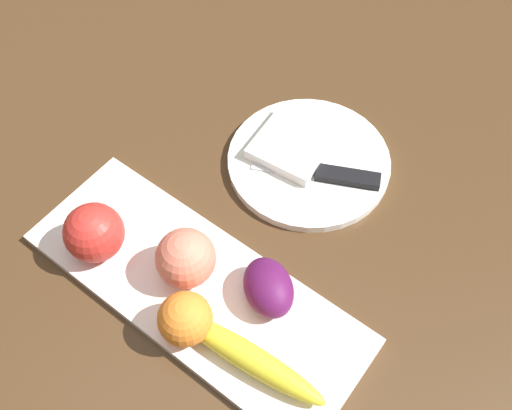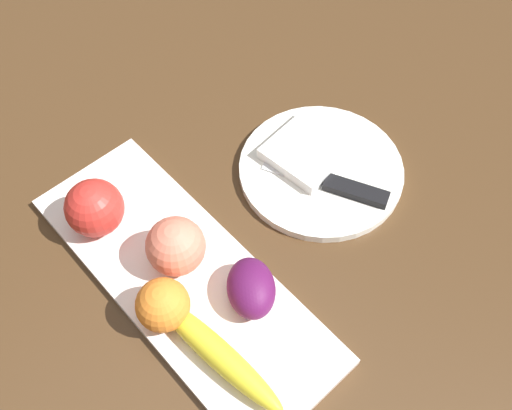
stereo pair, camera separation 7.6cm
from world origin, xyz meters
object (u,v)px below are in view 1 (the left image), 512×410
peach (187,257)px  banana (248,357)px  orange_near_apple (185,319)px  folded_napkin (293,145)px  fruit_tray (195,287)px  dinner_plate (309,161)px  apple (94,233)px  knife (336,176)px  grape_bunch (268,287)px

peach → banana: bearing=160.1°
orange_near_apple → peach: (0.05, -0.06, 0.00)m
peach → folded_napkin: peach is taller
fruit_tray → folded_napkin: (0.03, -0.25, 0.02)m
peach → dinner_plate: peach is taller
banana → dinner_plate: banana is taller
apple → dinner_plate: (-0.13, -0.28, -0.04)m
dinner_plate → knife: size_ratio=1.36×
fruit_tray → banana: bearing=161.9°
orange_near_apple → grape_bunch: (-0.05, -0.09, -0.01)m
banana → peach: size_ratio=2.66×
apple → dinner_plate: 0.32m
banana → peach: (0.13, -0.05, 0.02)m
dinner_plate → knife: 0.05m
fruit_tray → orange_near_apple: orange_near_apple is taller
apple → peach: (-0.11, -0.04, -0.00)m
fruit_tray → banana: (-0.11, 0.04, 0.02)m
banana → peach: 0.14m
peach → folded_napkin: 0.24m
fruit_tray → dinner_plate: 0.25m
fruit_tray → knife: size_ratio=2.63×
apple → folded_napkin: size_ratio=0.74×
dinner_plate → banana: bearing=111.3°
grape_bunch → knife: bearing=-81.1°
banana → grape_bunch: size_ratio=2.48×
dinner_plate → fruit_tray: bearing=90.0°
folded_napkin → knife: folded_napkin is taller
fruit_tray → grape_bunch: grape_bunch is taller
apple → orange_near_apple: bearing=174.4°
fruit_tray → folded_napkin: bearing=-83.4°
banana → grape_bunch: (0.03, -0.08, 0.01)m
apple → banana: (-0.24, 0.00, -0.02)m
grape_bunch → knife: (0.03, -0.20, -0.02)m
apple → peach: bearing=-159.0°
peach → folded_napkin: size_ratio=0.72×
fruit_tray → banana: 0.12m
knife → apple: bearing=31.2°
knife → dinner_plate: bearing=-31.9°
dinner_plate → folded_napkin: 0.03m
orange_near_apple → peach: peach is taller
apple → folded_napkin: bearing=-109.9°
peach → grape_bunch: size_ratio=0.93×
fruit_tray → dinner_plate: size_ratio=1.93×
apple → orange_near_apple: 0.16m
banana → orange_near_apple: (0.08, 0.01, 0.02)m
dinner_plate → knife: bearing=173.8°
banana → orange_near_apple: bearing=3.5°
apple → grape_bunch: bearing=-160.2°
fruit_tray → grape_bunch: size_ratio=5.65×
fruit_tray → orange_near_apple: bearing=122.3°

